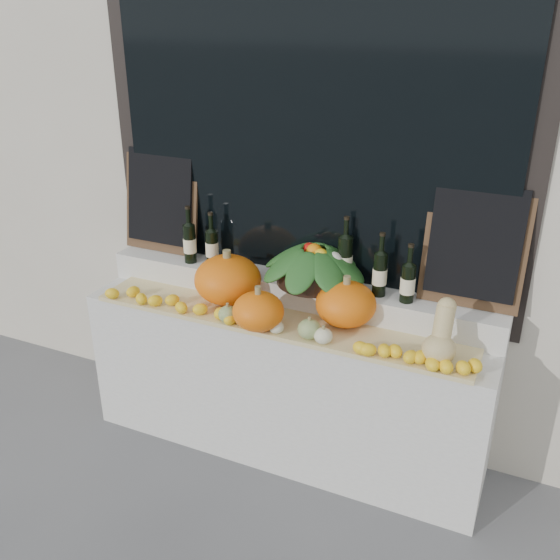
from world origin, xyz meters
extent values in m
cube|color=beige|center=(0.00, 2.25, 2.25)|extent=(7.00, 0.90, 4.50)
cube|color=black|center=(0.00, 1.80, 1.90)|extent=(2.40, 0.04, 2.10)
cube|color=black|center=(0.00, 1.77, 1.90)|extent=(2.20, 0.02, 2.00)
cube|color=silver|center=(0.00, 1.52, 0.44)|extent=(2.30, 0.55, 0.88)
cube|color=silver|center=(0.00, 1.68, 0.96)|extent=(2.30, 0.25, 0.16)
cube|color=tan|center=(0.00, 1.40, 0.89)|extent=(2.10, 0.32, 0.02)
ellipsoid|color=orange|center=(-0.34, 1.50, 1.04)|extent=(0.43, 0.43, 0.27)
ellipsoid|color=orange|center=(0.35, 1.51, 1.02)|extent=(0.39, 0.39, 0.23)
ellipsoid|color=orange|center=(-0.05, 1.28, 1.01)|extent=(0.35, 0.35, 0.20)
ellipsoid|color=tan|center=(0.87, 1.33, 0.98)|extent=(0.16, 0.16, 0.14)
cylinder|color=tan|center=(0.87, 1.38, 1.09)|extent=(0.09, 0.14, 0.18)
sphere|color=tan|center=(0.87, 1.42, 1.16)|extent=(0.09, 0.09, 0.09)
ellipsoid|color=#34651E|center=(0.23, 1.30, 0.96)|extent=(0.12, 0.12, 0.10)
cylinder|color=olive|center=(0.23, 1.30, 1.02)|extent=(0.02, 0.02, 0.02)
ellipsoid|color=#34651E|center=(-0.22, 1.28, 0.95)|extent=(0.10, 0.10, 0.09)
cylinder|color=olive|center=(-0.22, 1.28, 1.01)|extent=(0.02, 0.02, 0.02)
ellipsoid|color=beige|center=(0.06, 1.28, 0.94)|extent=(0.08, 0.08, 0.06)
cylinder|color=olive|center=(0.06, 1.28, 0.98)|extent=(0.02, 0.02, 0.02)
ellipsoid|color=yellow|center=(-0.07, 1.29, 0.98)|extent=(0.13, 0.13, 0.15)
cylinder|color=olive|center=(-0.07, 1.29, 1.06)|extent=(0.02, 0.02, 0.02)
ellipsoid|color=beige|center=(0.31, 1.28, 0.94)|extent=(0.09, 0.09, 0.08)
cylinder|color=olive|center=(0.31, 1.28, 1.00)|extent=(0.02, 0.02, 0.02)
cylinder|color=black|center=(0.11, 1.66, 1.09)|extent=(0.41, 0.41, 0.11)
cylinder|color=black|center=(-0.66, 1.63, 1.15)|extent=(0.07, 0.07, 0.23)
cylinder|color=black|center=(-0.66, 1.63, 1.32)|extent=(0.03, 0.03, 0.10)
cylinder|color=beige|center=(-0.66, 1.63, 1.14)|extent=(0.08, 0.08, 0.08)
cylinder|color=black|center=(-0.66, 1.63, 1.38)|extent=(0.03, 0.03, 0.02)
cylinder|color=black|center=(-0.53, 1.67, 1.14)|extent=(0.07, 0.07, 0.20)
cylinder|color=black|center=(-0.53, 1.67, 1.29)|extent=(0.03, 0.03, 0.10)
cylinder|color=beige|center=(-0.53, 1.67, 1.13)|extent=(0.08, 0.08, 0.08)
cylinder|color=black|center=(-0.53, 1.67, 1.35)|extent=(0.03, 0.03, 0.02)
cylinder|color=black|center=(0.27, 1.70, 1.18)|extent=(0.08, 0.08, 0.27)
cylinder|color=black|center=(0.27, 1.70, 1.36)|extent=(0.03, 0.03, 0.10)
cylinder|color=beige|center=(0.27, 1.70, 1.17)|extent=(0.08, 0.08, 0.08)
cylinder|color=black|center=(0.27, 1.70, 1.42)|extent=(0.03, 0.03, 0.02)
cylinder|color=black|center=(0.48, 1.65, 1.16)|extent=(0.07, 0.07, 0.23)
cylinder|color=black|center=(0.48, 1.65, 1.32)|extent=(0.03, 0.03, 0.10)
cylinder|color=beige|center=(0.48, 1.65, 1.15)|extent=(0.08, 0.08, 0.08)
cylinder|color=black|center=(0.48, 1.65, 1.38)|extent=(0.03, 0.03, 0.02)
cylinder|color=black|center=(0.63, 1.64, 1.14)|extent=(0.07, 0.07, 0.20)
cylinder|color=black|center=(0.63, 1.64, 1.29)|extent=(0.03, 0.03, 0.10)
cylinder|color=beige|center=(0.63, 1.64, 1.13)|extent=(0.08, 0.08, 0.08)
cylinder|color=black|center=(0.63, 1.64, 1.35)|extent=(0.03, 0.03, 0.02)
cube|color=#4C331E|center=(-0.92, 1.75, 1.35)|extent=(0.50, 0.11, 0.61)
cube|color=black|center=(-0.92, 1.73, 1.38)|extent=(0.44, 0.11, 0.56)
cube|color=#4C331E|center=(0.92, 1.75, 1.35)|extent=(0.50, 0.11, 0.61)
cube|color=black|center=(0.92, 1.73, 1.38)|extent=(0.44, 0.11, 0.56)
camera|label=1|loc=(1.23, -1.26, 2.47)|focal=40.00mm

